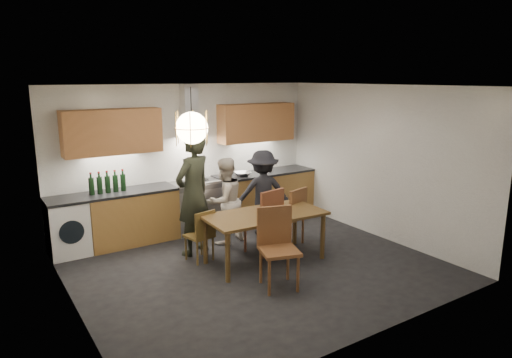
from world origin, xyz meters
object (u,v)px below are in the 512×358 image
person_mid (225,201)px  person_right (263,193)px  dining_table (265,219)px  chair_front (277,241)px  wine_bottles (107,182)px  person_left (193,194)px  chair_back_left (202,233)px  mixing_bowl (243,174)px  stock_pot (268,168)px

person_mid → person_right: (0.78, 0.04, 0.02)m
dining_table → chair_front: (-0.31, -0.74, -0.06)m
wine_bottles → person_left: bearing=-45.2°
chair_back_left → person_mid: (0.68, 0.52, 0.26)m
chair_front → person_mid: person_mid is taller
person_mid → chair_front: bearing=69.7°
person_left → mixing_bowl: bearing=-171.0°
dining_table → chair_front: 0.81m
chair_back_left → chair_front: (0.49, -1.24, 0.15)m
stock_pot → chair_front: bearing=-122.4°
person_right → wine_bottles: (-2.43, 0.85, 0.33)m
chair_back_left → chair_front: chair_front is taller
chair_back_left → wine_bottles: wine_bottles is taller
person_left → mixing_bowl: 1.72m
chair_front → stock_pot: 3.14m
wine_bottles → chair_front: bearing=-61.4°
dining_table → chair_front: bearing=-110.2°
person_left → person_mid: (0.62, 0.14, -0.24)m
person_mid → person_right: bearing=168.9°
chair_front → person_mid: size_ratio=0.73×
dining_table → mixing_bowl: (0.72, 1.81, 0.28)m
person_left → chair_front: bearing=81.2°
person_right → person_left: bearing=30.1°
dining_table → wine_bottles: bearing=135.1°
mixing_bowl → person_mid: bearing=-136.4°
wine_bottles → dining_table: bearing=-47.4°
wine_bottles → stock_pot: bearing=-0.3°
stock_pot → person_mid: bearing=-149.4°
chair_front → person_mid: (0.20, 1.76, 0.12)m
person_mid → person_right: size_ratio=0.97×
chair_back_left → person_mid: 0.90m
person_mid → stock_pot: size_ratio=8.44×
dining_table → stock_pot: (1.36, 1.89, 0.30)m
stock_pot → person_right: bearing=-129.6°
chair_back_left → person_mid: size_ratio=0.55×
chair_front → stock_pot: size_ratio=6.18×
person_left → stock_pot: (2.10, 1.01, -0.00)m
mixing_bowl → stock_pot: size_ratio=1.85×
person_right → wine_bottles: bearing=3.6°
person_left → person_mid: size_ratio=1.34×
person_right → chair_back_left: bearing=43.8°
person_right → wine_bottles: size_ratio=2.54×
wine_bottles → person_mid: bearing=-28.4°
mixing_bowl → stock_pot: bearing=7.4°
mixing_bowl → dining_table: bearing=-111.6°
chair_back_left → wine_bottles: (-0.96, 1.41, 0.62)m
dining_table → mixing_bowl: mixing_bowl is taller
person_mid → wine_bottles: person_mid is taller
person_right → chair_front: bearing=84.3°
mixing_bowl → stock_pot: stock_pot is taller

